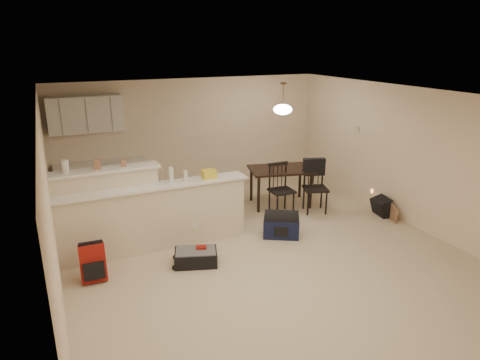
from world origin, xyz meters
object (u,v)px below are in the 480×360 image
dining_table (281,173)px  dining_chair_near (282,189)px  red_backpack (93,263)px  black_daypack (382,207)px  dining_chair_far (316,187)px  pendant_lamp (283,109)px  navy_duffel (281,228)px  suitcase (196,257)px

dining_table → dining_chair_near: size_ratio=1.40×
red_backpack → black_daypack: bearing=3.9°
dining_chair_far → red_backpack: dining_chair_far is taller
black_daypack → dining_table: bearing=58.4°
pendant_lamp → red_backpack: size_ratio=1.18×
pendant_lamp → dining_chair_far: 1.66m
dining_chair_near → dining_chair_far: bearing=-16.0°
dining_chair_far → navy_duffel: dining_chair_far is taller
red_backpack → navy_duffel: red_backpack is taller
dining_table → pendant_lamp: 1.30m
dining_chair_near → suitcase: 2.54m
pendant_lamp → black_daypack: pendant_lamp is taller
dining_table → pendant_lamp: size_ratio=2.27×
dining_chair_far → dining_chair_near: bearing=-178.5°
suitcase → red_backpack: red_backpack is taller
dining_chair_near → black_daypack: bearing=-26.2°
dining_table → dining_chair_far: (0.43, -0.64, -0.17)m
dining_chair_near → dining_table: bearing=64.2°
dining_chair_far → suitcase: 3.05m
pendant_lamp → suitcase: (-2.41, -1.67, -1.88)m
dining_table → dining_chair_far: 0.79m
red_backpack → dining_chair_far: bearing=13.5°
pendant_lamp → navy_duffel: size_ratio=1.02×
dining_table → dining_chair_far: bearing=-43.0°
dining_chair_far → black_daypack: size_ratio=2.65×
navy_duffel → black_daypack: (2.28, 0.02, 0.01)m
suitcase → black_daypack: bearing=23.2°
pendant_lamp → dining_chair_far: size_ratio=0.60×
dining_table → navy_duffel: size_ratio=2.31×
dining_chair_far → suitcase: size_ratio=1.61×
pendant_lamp → red_backpack: bearing=-159.0°
pendant_lamp → dining_chair_near: bearing=-116.8°
dining_chair_far → red_backpack: 4.40m
pendant_lamp → dining_chair_near: 1.57m
dining_chair_far → red_backpack: (-4.31, -0.85, -0.25)m
dining_chair_near → navy_duffel: dining_chair_near is taller
dining_chair_near → dining_chair_far: (0.65, -0.20, 0.01)m
dining_table → dining_chair_near: 0.53m
pendant_lamp → red_backpack: (-3.88, -1.49, -1.73)m
dining_chair_far → black_daypack: (1.10, -0.70, -0.34)m
dining_chair_near → dining_chair_far: size_ratio=0.97×
pendant_lamp → navy_duffel: (-0.75, -1.37, -1.82)m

